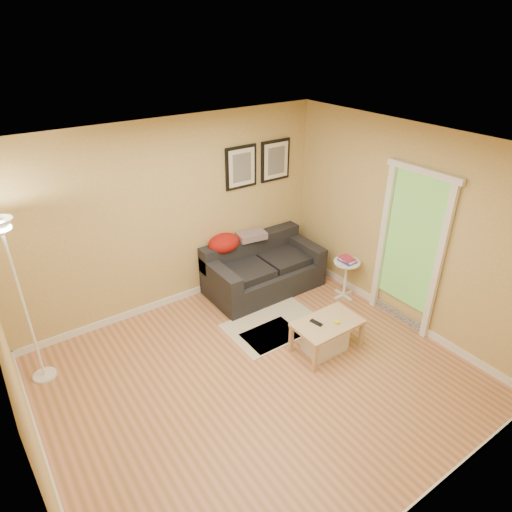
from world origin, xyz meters
name	(u,v)px	position (x,y,z in m)	size (l,w,h in m)	color
floor	(259,379)	(0.00, 0.00, 0.00)	(4.50, 4.50, 0.00)	#CB7D57
ceiling	(260,154)	(0.00, 0.00, 2.60)	(4.50, 4.50, 0.00)	white
wall_back	(173,217)	(0.00, 2.00, 1.30)	(4.50, 4.50, 0.00)	tan
wall_front	(430,409)	(0.00, -2.00, 1.30)	(4.50, 4.50, 0.00)	tan
wall_left	(14,372)	(-2.25, 0.00, 1.30)	(4.00, 4.00, 0.00)	tan
wall_right	(405,228)	(2.25, 0.00, 1.30)	(4.00, 4.00, 0.00)	tan
baseboard_back	(181,296)	(0.00, 1.99, 0.05)	(4.50, 0.02, 0.10)	white
baseboard_left	(52,478)	(-2.24, 0.00, 0.05)	(0.02, 4.00, 0.10)	white
baseboard_right	(390,310)	(2.24, 0.00, 0.05)	(0.02, 4.00, 0.10)	white
sofa	(264,267)	(1.17, 1.53, 0.38)	(1.70, 0.90, 0.75)	black
red_throw	(224,243)	(0.69, 1.86, 0.77)	(0.48, 0.36, 0.28)	#A51B0F
plaid_throw	(252,236)	(1.15, 1.83, 0.78)	(0.42, 0.26, 0.10)	tan
framed_print_left	(241,167)	(1.08, 1.98, 1.80)	(0.50, 0.04, 0.60)	black
framed_print_right	(275,160)	(1.68, 1.98, 1.80)	(0.50, 0.04, 0.60)	black
area_rug	(274,325)	(0.74, 0.70, 0.01)	(1.25, 0.85, 0.01)	beige
green_runner	(271,335)	(0.58, 0.55, 0.01)	(0.70, 0.50, 0.01)	#668C4C
coffee_table	(327,336)	(0.98, -0.05, 0.20)	(0.82, 0.50, 0.41)	tan
remote_control	(316,323)	(0.85, 0.01, 0.42)	(0.05, 0.16, 0.02)	black
tape_roll	(337,322)	(1.05, -0.12, 0.42)	(0.07, 0.07, 0.03)	yellow
storage_bin	(325,340)	(0.96, -0.05, 0.15)	(0.50, 0.37, 0.31)	white
side_table	(345,279)	(2.02, 0.69, 0.29)	(0.38, 0.38, 0.58)	white
book_stack	(347,259)	(2.02, 0.68, 0.62)	(0.17, 0.23, 0.07)	#3A3297
floor_lamp	(25,309)	(-2.00, 1.44, 0.94)	(0.26, 0.26, 1.98)	white
doorway	(409,253)	(2.20, -0.15, 1.02)	(0.12, 1.01, 2.13)	white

